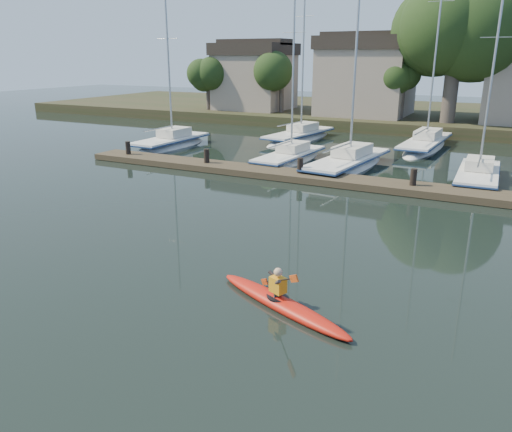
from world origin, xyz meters
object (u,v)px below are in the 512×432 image
at_px(kayak, 281,301).
at_px(sailboat_5, 299,142).
at_px(dock, 353,182).
at_px(sailboat_3, 477,185).
at_px(sailboat_1, 290,165).
at_px(sailboat_2, 347,172).
at_px(sailboat_0, 171,150).
at_px(sailboat_6, 424,151).

relative_size(kayak, sailboat_5, 0.30).
xyz_separation_m(dock, sailboat_3, (5.72, 3.91, -0.39)).
bearing_deg(sailboat_1, sailboat_2, 0.05).
height_order(dock, sailboat_0, sailboat_0).
distance_m(dock, sailboat_0, 16.30).
xyz_separation_m(sailboat_2, sailboat_3, (7.22, -0.00, 0.02)).
bearing_deg(kayak, sailboat_0, 155.13).
relative_size(kayak, dock, 0.14).
distance_m(sailboat_0, sailboat_5, 10.35).
xyz_separation_m(sailboat_0, sailboat_5, (7.29, 7.35, 0.02)).
bearing_deg(sailboat_5, sailboat_6, 11.59).
distance_m(sailboat_1, sailboat_5, 8.81).
height_order(sailboat_2, sailboat_3, sailboat_2).
bearing_deg(sailboat_0, sailboat_3, -2.04).
relative_size(sailboat_1, sailboat_3, 1.05).
xyz_separation_m(dock, sailboat_0, (-15.44, 5.19, -0.42)).
relative_size(sailboat_0, sailboat_3, 1.04).
distance_m(sailboat_2, sailboat_3, 7.22).
xyz_separation_m(kayak, sailboat_0, (-17.50, 18.98, -0.41)).
height_order(kayak, sailboat_6, sailboat_6).
bearing_deg(kayak, dock, 120.94).
relative_size(dock, sailboat_3, 2.66).
height_order(kayak, dock, kayak).
bearing_deg(sailboat_1, kayak, -63.54).
xyz_separation_m(sailboat_0, sailboat_1, (10.04, -1.02, 0.03)).
height_order(kayak, sailboat_5, sailboat_5).
bearing_deg(sailboat_2, sailboat_3, 6.71).
bearing_deg(dock, sailboat_5, 123.02).
relative_size(sailboat_1, sailboat_6, 0.79).
bearing_deg(sailboat_6, sailboat_2, -104.94).
distance_m(dock, sailboat_3, 6.94).
height_order(dock, sailboat_6, sailboat_6).
height_order(sailboat_1, sailboat_2, sailboat_2).
bearing_deg(sailboat_2, sailboat_6, 78.61).
bearing_deg(sailboat_0, sailboat_6, 26.59).
xyz_separation_m(sailboat_1, sailboat_5, (-2.75, 8.37, -0.02)).
relative_size(dock, sailboat_6, 1.98).
bearing_deg(sailboat_6, sailboat_3, -62.44).
relative_size(sailboat_3, sailboat_6, 0.75).
distance_m(kayak, sailboat_6, 26.96).
xyz_separation_m(dock, sailboat_1, (-5.40, 4.17, -0.39)).
height_order(sailboat_0, sailboat_1, sailboat_1).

